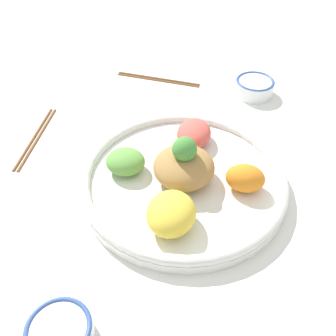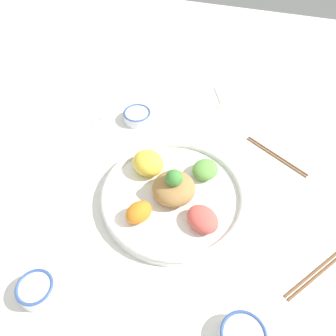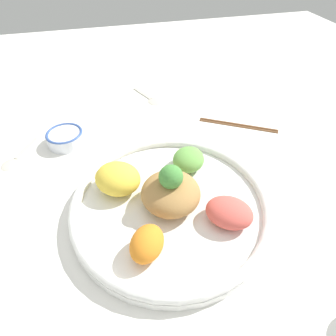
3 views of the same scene
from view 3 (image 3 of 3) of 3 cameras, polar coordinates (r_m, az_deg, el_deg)
The scene contains 6 objects.
ground_plane at distance 0.61m, azimuth -3.14°, elevation -6.12°, with size 2.40×2.40×0.00m, color white.
salad_platter at distance 0.57m, azimuth 0.32°, elevation -6.72°, with size 0.40×0.40×0.12m.
sauce_bowl_red at distance 0.78m, azimuth -20.15°, elevation 5.89°, with size 0.09×0.09×0.04m.
chopsticks_pair_near at distance 0.83m, azimuth 14.07°, elevation 8.57°, with size 0.13×0.20×0.01m.
serving_spoon_main at distance 0.94m, azimuth -3.52°, elevation 13.97°, with size 0.14×0.08×0.01m.
serving_spoon_extra at distance 0.79m, azimuth -28.49°, elevation 1.82°, with size 0.13×0.09×0.01m.
Camera 3 is at (0.39, -0.07, 0.46)m, focal length 30.00 mm.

